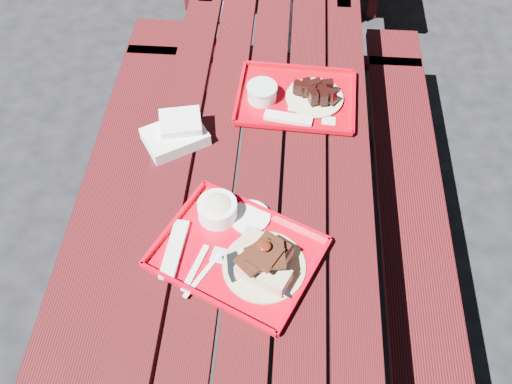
# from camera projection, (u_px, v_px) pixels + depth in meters

# --- Properties ---
(ground) EXTENTS (60.00, 60.00, 0.00)m
(ground) POSITION_uv_depth(u_px,v_px,m) (259.00, 280.00, 2.48)
(ground) COLOR black
(ground) RESTS_ON ground
(picnic_table_near) EXTENTS (1.41, 2.40, 0.75)m
(picnic_table_near) POSITION_uv_depth(u_px,v_px,m) (259.00, 203.00, 2.03)
(picnic_table_near) COLOR #480D10
(picnic_table_near) RESTS_ON ground
(near_tray) EXTENTS (0.55, 0.51, 0.14)m
(near_tray) POSITION_uv_depth(u_px,v_px,m) (240.00, 244.00, 1.66)
(near_tray) COLOR red
(near_tray) RESTS_ON picnic_table_near
(far_tray) EXTENTS (0.44, 0.35, 0.07)m
(far_tray) POSITION_uv_depth(u_px,v_px,m) (294.00, 97.00, 2.06)
(far_tray) COLOR #B8000F
(far_tray) RESTS_ON picnic_table_near
(white_cloth) EXTENTS (0.25, 0.23, 0.08)m
(white_cloth) POSITION_uv_depth(u_px,v_px,m) (177.00, 133.00, 1.94)
(white_cloth) COLOR white
(white_cloth) RESTS_ON picnic_table_near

